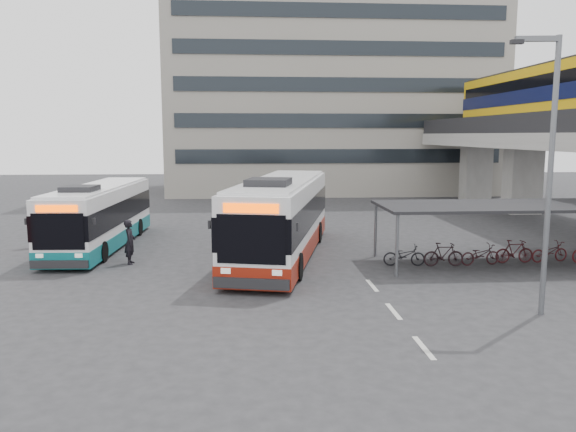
{
  "coord_description": "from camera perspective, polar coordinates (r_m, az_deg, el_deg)",
  "views": [
    {
      "loc": [
        -1.95,
        -19.41,
        5.39
      ],
      "look_at": [
        -0.26,
        3.97,
        2.0
      ],
      "focal_mm": 35.0,
      "sensor_mm": 36.0,
      "label": 1
    }
  ],
  "objects": [
    {
      "name": "pedestrian",
      "position": [
        24.49,
        -15.76,
        -2.55
      ],
      "size": [
        0.49,
        0.71,
        1.88
      ],
      "primitive_type": "imported",
      "rotation": [
        0.0,
        0.0,
        1.63
      ],
      "color": "black",
      "rests_on": "ground"
    },
    {
      "name": "bike_shelter",
      "position": [
        25.02,
        20.54,
        -1.38
      ],
      "size": [
        10.0,
        4.0,
        2.54
      ],
      "color": "#595B60",
      "rests_on": "ground"
    },
    {
      "name": "ground",
      "position": [
        20.24,
        1.56,
        -7.22
      ],
      "size": [
        120.0,
        120.0,
        0.0
      ],
      "primitive_type": "plane",
      "color": "#28282B",
      "rests_on": "ground"
    },
    {
      "name": "road_markings",
      "position": [
        17.83,
        10.67,
        -9.49
      ],
      "size": [
        0.15,
        7.6,
        0.01
      ],
      "color": "beige",
      "rests_on": "ground"
    },
    {
      "name": "sign_totem_north",
      "position": [
        29.59,
        -23.99,
        -0.69
      ],
      "size": [
        0.47,
        0.29,
        2.25
      ],
      "rotation": [
        0.0,
        0.0,
        -0.34
      ],
      "color": "#A91B0A",
      "rests_on": "ground"
    },
    {
      "name": "bus_main",
      "position": [
        24.86,
        -0.62,
        -0.23
      ],
      "size": [
        5.49,
        12.91,
        3.73
      ],
      "rotation": [
        0.0,
        0.0,
        -0.23
      ],
      "color": "white",
      "rests_on": "ground"
    },
    {
      "name": "viaduct",
      "position": [
        38.33,
        25.82,
        8.68
      ],
      "size": [
        8.0,
        32.0,
        9.68
      ],
      "color": "gray",
      "rests_on": "ground"
    },
    {
      "name": "lamp_post",
      "position": [
        18.1,
        24.86,
        5.2
      ],
      "size": [
        1.44,
        0.32,
        8.19
      ],
      "rotation": [
        0.0,
        0.0,
        -0.11
      ],
      "color": "#595B60",
      "rests_on": "ground"
    },
    {
      "name": "office_block",
      "position": [
        56.42,
        4.16,
        15.45
      ],
      "size": [
        30.0,
        15.0,
        25.0
      ],
      "primitive_type": "cube",
      "color": "gray",
      "rests_on": "ground"
    },
    {
      "name": "bus_teal",
      "position": [
        28.64,
        -18.51,
        -0.02
      ],
      "size": [
        2.86,
        10.97,
        3.21
      ],
      "rotation": [
        0.0,
        0.0,
        -0.05
      ],
      "color": "white",
      "rests_on": "ground"
    }
  ]
}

